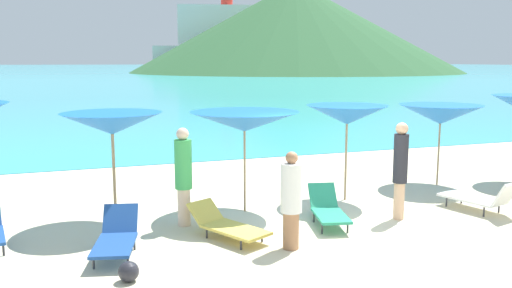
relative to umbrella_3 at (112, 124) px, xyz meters
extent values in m
cube|color=beige|center=(3.83, 7.83, -2.08)|extent=(50.00, 100.00, 0.30)
cube|color=#38B7CC|center=(3.83, 225.53, -1.92)|extent=(650.00, 440.00, 0.02)
cone|color=#2D5B33|center=(58.31, 123.89, 9.99)|extent=(88.07, 88.07, 23.83)
cylinder|color=#9E7F59|center=(0.00, 0.00, -0.91)|extent=(0.06, 0.06, 2.04)
cone|color=blue|center=(0.00, 0.00, 0.00)|extent=(1.97, 1.97, 0.42)
sphere|color=#9E7F59|center=(0.00, 0.00, 0.14)|extent=(0.07, 0.07, 0.07)
cylinder|color=#9E7F59|center=(2.61, -0.12, -0.94)|extent=(0.04, 0.04, 1.98)
cone|color=blue|center=(2.61, -0.12, -0.05)|extent=(2.36, 2.36, 0.41)
sphere|color=#9E7F59|center=(2.61, -0.12, 0.09)|extent=(0.07, 0.07, 0.07)
cylinder|color=#9E7F59|center=(5.04, 0.02, -0.91)|extent=(0.05, 0.05, 2.03)
cone|color=blue|center=(5.04, 0.02, 0.00)|extent=(1.97, 1.97, 0.42)
sphere|color=#9E7F59|center=(5.04, 0.02, 0.13)|extent=(0.07, 0.07, 0.07)
cylinder|color=#9E7F59|center=(7.97, 0.54, -0.97)|extent=(0.04, 0.04, 1.91)
cone|color=blue|center=(7.97, 0.54, -0.14)|extent=(2.23, 2.23, 0.48)
sphere|color=#9E7F59|center=(7.97, 0.54, 0.01)|extent=(0.07, 0.07, 0.07)
cube|color=#1E478C|center=(-0.20, -2.05, -1.69)|extent=(0.85, 1.23, 0.05)
cube|color=#1E478C|center=(-0.03, -1.36, -1.47)|extent=(0.64, 0.47, 0.46)
cylinder|color=#333338|center=(-0.53, -2.32, -1.82)|extent=(0.04, 0.04, 0.22)
cylinder|color=#333338|center=(-0.04, -2.45, -1.82)|extent=(0.04, 0.04, 0.22)
cylinder|color=#333338|center=(-0.35, -1.56, -1.82)|extent=(0.04, 0.04, 0.22)
cylinder|color=#333338|center=(0.15, -1.69, -1.82)|extent=(0.04, 0.04, 0.22)
cylinder|color=#333338|center=(-1.87, -1.26, -1.81)|extent=(0.04, 0.04, 0.23)
cylinder|color=#333338|center=(-1.97, -0.55, -1.81)|extent=(0.04, 0.04, 0.23)
cube|color=white|center=(7.15, -1.59, -1.70)|extent=(0.91, 1.38, 0.05)
cube|color=white|center=(7.34, -2.34, -1.44)|extent=(0.64, 0.45, 0.53)
cylinder|color=#333338|center=(7.31, -1.13, -1.82)|extent=(0.04, 0.04, 0.21)
cylinder|color=#333338|center=(6.80, -1.26, -1.82)|extent=(0.04, 0.04, 0.21)
cylinder|color=#333338|center=(7.53, -1.99, -1.82)|extent=(0.04, 0.04, 0.21)
cylinder|color=#333338|center=(7.02, -2.12, -1.82)|extent=(0.04, 0.04, 0.21)
cube|color=#D8BF4C|center=(1.87, -1.82, -1.73)|extent=(1.09, 1.36, 0.05)
cube|color=#D8BF4C|center=(1.51, -1.11, -1.56)|extent=(0.69, 0.62, 0.37)
cylinder|color=#333338|center=(1.82, -2.29, -1.84)|extent=(0.04, 0.04, 0.17)
cylinder|color=#333338|center=(2.27, -2.06, -1.84)|extent=(0.04, 0.04, 0.17)
cylinder|color=#333338|center=(1.43, -1.52, -1.84)|extent=(0.04, 0.04, 0.17)
cylinder|color=#333338|center=(1.88, -1.29, -1.84)|extent=(0.04, 0.04, 0.17)
cube|color=#268C66|center=(3.76, -1.75, -1.69)|extent=(0.79, 1.12, 0.05)
cube|color=#268C66|center=(3.92, -1.08, -1.48)|extent=(0.62, 0.52, 0.45)
cylinder|color=#333338|center=(3.46, -1.99, -1.82)|extent=(0.04, 0.04, 0.22)
cylinder|color=#333338|center=(3.92, -2.11, -1.82)|extent=(0.04, 0.04, 0.22)
cylinder|color=#333338|center=(3.62, -1.30, -1.82)|extent=(0.04, 0.04, 0.22)
cylinder|color=#333338|center=(4.09, -1.41, -1.82)|extent=(0.04, 0.04, 0.22)
cylinder|color=beige|center=(1.22, -0.64, -1.57)|extent=(0.24, 0.24, 0.72)
cylinder|color=#3FB259|center=(1.22, -0.64, -0.74)|extent=(0.33, 0.33, 0.94)
sphere|color=beige|center=(1.22, -0.64, -0.17)|extent=(0.23, 0.23, 0.23)
cylinder|color=#A3704C|center=(2.62, -2.51, -1.61)|extent=(0.27, 0.27, 0.63)
cylinder|color=white|center=(2.62, -2.51, -0.89)|extent=(0.36, 0.36, 0.82)
sphere|color=#A3704C|center=(2.62, -2.51, -0.38)|extent=(0.21, 0.21, 0.21)
cylinder|color=#DBAA84|center=(5.30, -1.67, -1.56)|extent=(0.21, 0.21, 0.74)
cylinder|color=#26262D|center=(5.30, -1.67, -0.71)|extent=(0.28, 0.28, 0.96)
sphere|color=#DBAA84|center=(5.30, -1.67, -0.12)|extent=(0.24, 0.24, 0.24)
sphere|color=#26262D|center=(-0.09, -2.98, -1.78)|extent=(0.30, 0.30, 0.30)
cube|color=white|center=(53.51, 145.91, 1.81)|extent=(59.66, 22.12, 7.43)
cube|color=white|center=(53.51, 145.91, 11.48)|extent=(44.89, 17.28, 11.91)
cylinder|color=red|center=(46.32, 147.44, 18.93)|extent=(3.52, 3.52, 3.00)
camera|label=1|loc=(-0.81, -10.37, 1.18)|focal=37.49mm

